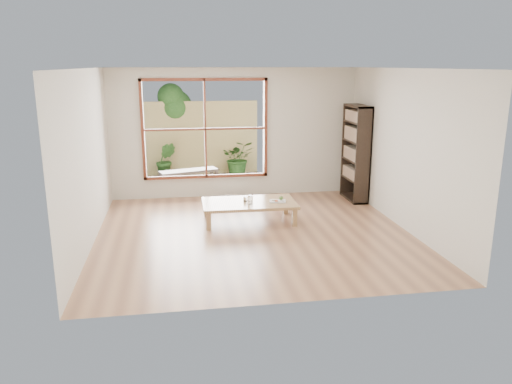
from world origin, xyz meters
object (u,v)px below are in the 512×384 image
low_table (249,204)px  bookshelf (356,153)px  garden_bench (189,173)px  food_tray (278,200)px

low_table → bookshelf: bearing=26.6°
low_table → garden_bench: (-0.96, 2.51, 0.06)m
bookshelf → garden_bench: 3.60m
bookshelf → food_tray: bearing=-147.0°
bookshelf → low_table: bearing=-154.3°
low_table → bookshelf: size_ratio=0.86×
bookshelf → garden_bench: (-3.27, 1.39, -0.58)m
bookshelf → garden_bench: bookshelf is taller
low_table → garden_bench: garden_bench is taller
bookshelf → food_tray: 2.23m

